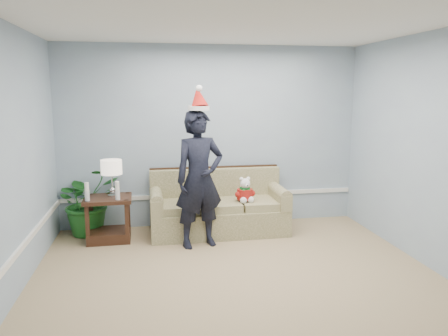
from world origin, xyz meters
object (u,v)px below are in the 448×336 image
(sofa, at_px, (218,210))
(side_table, at_px, (109,224))
(table_lamp, at_px, (111,169))
(teddy_bear, at_px, (245,193))
(houseplant, at_px, (88,201))
(man, at_px, (199,179))

(sofa, xyz_separation_m, side_table, (-1.54, -0.15, -0.09))
(table_lamp, bearing_deg, teddy_bear, -2.32)
(teddy_bear, bearing_deg, table_lamp, 168.80)
(sofa, distance_m, houseplant, 1.86)
(sofa, distance_m, table_lamp, 1.62)
(man, xyz_separation_m, teddy_bear, (0.69, 0.36, -0.29))
(side_table, xyz_separation_m, teddy_bear, (1.89, -0.04, 0.37))
(man, distance_m, teddy_bear, 0.83)
(man, relative_size, teddy_bear, 4.98)
(sofa, distance_m, side_table, 1.54)
(sofa, distance_m, man, 0.86)
(man, height_order, teddy_bear, man)
(sofa, relative_size, side_table, 3.03)
(table_lamp, bearing_deg, man, -20.93)
(side_table, relative_size, teddy_bear, 1.78)
(side_table, bearing_deg, teddy_bear, -1.33)
(sofa, relative_size, man, 1.08)
(houseplant, distance_m, teddy_bear, 2.24)
(side_table, xyz_separation_m, houseplant, (-0.31, 0.34, 0.25))
(table_lamp, bearing_deg, houseplant, 140.52)
(table_lamp, xyz_separation_m, man, (1.14, -0.44, -0.10))
(sofa, xyz_separation_m, table_lamp, (-1.47, -0.12, 0.67))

